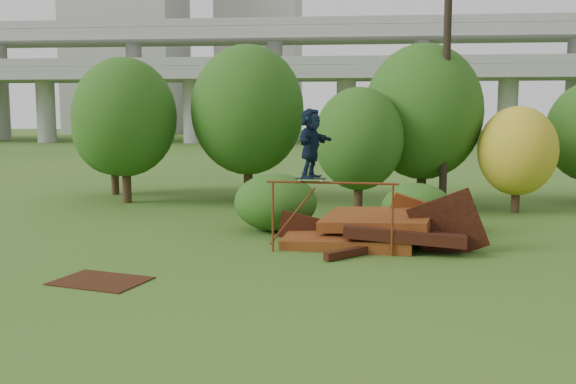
# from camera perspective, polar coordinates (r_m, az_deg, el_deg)

# --- Properties ---
(ground) EXTENTS (240.00, 240.00, 0.00)m
(ground) POSITION_cam_1_polar(r_m,az_deg,el_deg) (14.87, 2.31, -7.13)
(ground) COLOR #2D5116
(ground) RESTS_ON ground
(scrap_pile) EXTENTS (5.73, 3.61, 2.12)m
(scrap_pile) POSITION_cam_1_polar(r_m,az_deg,el_deg) (17.74, 7.95, -3.48)
(scrap_pile) COLOR #4A210D
(scrap_pile) RESTS_ON ground
(grind_rail) EXTENTS (3.39, 0.33, 1.89)m
(grind_rail) POSITION_cam_1_polar(r_m,az_deg,el_deg) (16.50, 3.91, -0.75)
(grind_rail) COLOR #66290F
(grind_rail) RESTS_ON ground
(skateboard) EXTENTS (0.80, 0.27, 0.08)m
(skateboard) POSITION_cam_1_polar(r_m,az_deg,el_deg) (16.50, 2.04, 1.20)
(skateboard) COLOR black
(skateboard) RESTS_ON grind_rail
(skater) EXTENTS (1.07, 1.74, 1.79)m
(skater) POSITION_cam_1_polar(r_m,az_deg,el_deg) (16.43, 2.06, 4.35)
(skater) COLOR black
(skater) RESTS_ON skateboard
(flat_plate) EXTENTS (2.21, 1.82, 0.03)m
(flat_plate) POSITION_cam_1_polar(r_m,az_deg,el_deg) (14.62, -16.31, -7.60)
(flat_plate) COLOR #33180B
(flat_plate) RESTS_ON ground
(tree_0) EXTENTS (4.13, 4.13, 5.83)m
(tree_0) POSITION_cam_1_polar(r_m,az_deg,el_deg) (26.61, -14.31, 6.45)
(tree_0) COLOR black
(tree_0) RESTS_ON ground
(tree_1) EXTENTS (4.58, 4.58, 6.38)m
(tree_1) POSITION_cam_1_polar(r_m,az_deg,el_deg) (26.30, -3.61, 7.28)
(tree_1) COLOR black
(tree_1) RESTS_ON ground
(tree_2) EXTENTS (3.23, 3.23, 4.56)m
(tree_2) POSITION_cam_1_polar(r_m,az_deg,el_deg) (23.30, 6.32, 4.70)
(tree_2) COLOR black
(tree_2) RESTS_ON ground
(tree_3) EXTENTS (4.52, 4.52, 6.27)m
(tree_3) POSITION_cam_1_polar(r_m,az_deg,el_deg) (25.28, 11.93, 6.98)
(tree_3) COLOR black
(tree_3) RESTS_ON ground
(tree_4) EXTENTS (2.81, 2.81, 3.88)m
(tree_4) POSITION_cam_1_polar(r_m,az_deg,el_deg) (24.65, 19.73, 3.45)
(tree_4) COLOR black
(tree_4) RESTS_ON ground
(tree_6) EXTENTS (3.57, 3.57, 4.99)m
(tree_6) POSITION_cam_1_polar(r_m,az_deg,el_deg) (29.42, -15.26, 5.45)
(tree_6) COLOR black
(tree_6) RESTS_ON ground
(shrub_left) EXTENTS (2.57, 2.37, 1.78)m
(shrub_left) POSITION_cam_1_polar(r_m,az_deg,el_deg) (19.80, -1.12, -0.92)
(shrub_left) COLOR #194813
(shrub_left) RESTS_ON ground
(shrub_right) EXTENTS (2.15, 1.97, 1.52)m
(shrub_right) POSITION_cam_1_polar(r_m,az_deg,el_deg) (19.84, 11.37, -1.42)
(shrub_right) COLOR #194813
(shrub_right) RESTS_ON ground
(utility_pole) EXTENTS (1.40, 0.28, 10.54)m
(utility_pole) POSITION_cam_1_polar(r_m,az_deg,el_deg) (24.11, 13.90, 10.92)
(utility_pole) COLOR black
(utility_pole) RESTS_ON ground
(freeway_overpass) EXTENTS (160.00, 15.00, 13.70)m
(freeway_overpass) POSITION_cam_1_polar(r_m,az_deg,el_deg) (77.59, 5.26, 12.02)
(freeway_overpass) COLOR gray
(freeway_overpass) RESTS_ON ground
(building_left) EXTENTS (18.00, 16.00, 35.00)m
(building_left) POSITION_cam_1_polar(r_m,az_deg,el_deg) (116.91, -14.06, 13.72)
(building_left) COLOR #9E9E99
(building_left) RESTS_ON ground
(building_right) EXTENTS (14.00, 14.00, 28.00)m
(building_right) POSITION_cam_1_polar(r_m,az_deg,el_deg) (118.05, -2.49, 12.15)
(building_right) COLOR #9E9E99
(building_right) RESTS_ON ground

